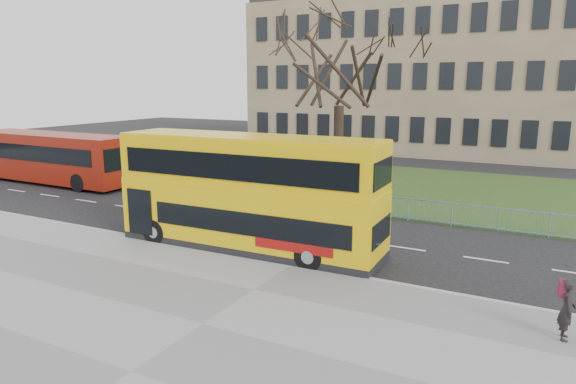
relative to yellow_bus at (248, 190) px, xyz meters
The scene contains 10 objects.
ground 3.43m from the yellow_bus, 12.00° to the left, with size 120.00×120.00×0.00m, color black.
pavement 7.08m from the yellow_bus, 68.81° to the right, with size 80.00×10.50×0.12m, color slate.
kerb 3.49m from the yellow_bus, 23.19° to the right, with size 80.00×0.20×0.14m, color gray.
grass_verge 15.19m from the yellow_bus, 80.73° to the left, with size 80.00×15.40×0.08m, color #233C15.
guard_railing 7.73m from the yellow_bus, 71.23° to the left, with size 40.00×0.12×1.10m, color #6E9BC4, non-canonical shape.
bare_tree 11.19m from the yellow_bus, 93.17° to the left, with size 8.51×8.51×12.16m, color black, non-canonical shape.
civic_building 35.91m from the yellow_bus, 94.16° to the left, with size 30.00×15.00×14.00m, color #7D6C4F.
yellow_bus is the anchor object (origin of this frame).
red_bus 19.66m from the yellow_bus, 162.73° to the left, with size 12.26×2.93×3.23m.
pedestrian 11.37m from the yellow_bus, 13.80° to the right, with size 0.57×0.38×1.58m, color black.
Camera 1 is at (7.89, -16.91, 6.41)m, focal length 32.00 mm.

